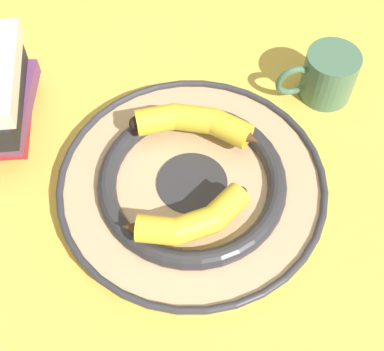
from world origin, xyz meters
TOP-DOWN VIEW (x-y plane):
  - ground_plane at (0.00, 0.00)m, footprint 2.80×2.80m
  - decorative_bowl at (0.04, -0.01)m, footprint 0.39×0.39m
  - banana_a at (0.03, 0.07)m, footprint 0.20×0.07m
  - banana_b at (0.04, -0.09)m, footprint 0.16×0.09m
  - coffee_mug at (0.23, 0.20)m, footprint 0.13×0.08m

SIDE VIEW (x-z plane):
  - ground_plane at x=0.00m, z-range 0.00..0.00m
  - decorative_bowl at x=0.04m, z-range 0.00..0.04m
  - coffee_mug at x=0.23m, z-range 0.00..0.08m
  - banana_b at x=0.04m, z-range 0.04..0.08m
  - banana_a at x=0.03m, z-range 0.04..0.08m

